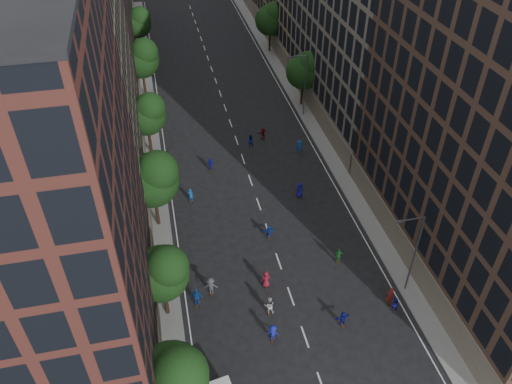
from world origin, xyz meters
TOP-DOWN VIEW (x-y plane):
  - ground at (0.00, 40.00)m, footprint 240.00×240.00m
  - sidewalk_left at (-12.00, 47.50)m, footprint 4.00×105.00m
  - sidewalk_right at (12.00, 47.50)m, footprint 4.00×105.00m
  - bldg_left_a at (-19.00, 11.00)m, footprint 14.00×22.00m
  - bldg_left_b at (-19.00, 35.00)m, footprint 14.00×26.00m
  - bldg_left_c at (-19.00, 58.00)m, footprint 14.00×20.00m
  - tree_left_0 at (-11.01, 3.85)m, footprint 5.20×5.20m
  - tree_left_1 at (-11.02, 13.86)m, footprint 4.80×4.80m
  - tree_left_2 at (-10.99, 25.83)m, footprint 5.60×5.60m
  - tree_left_3 at (-11.02, 39.85)m, footprint 5.00×5.00m
  - tree_left_4 at (-11.00, 55.84)m, footprint 5.40×5.40m
  - tree_left_5 at (-11.02, 71.86)m, footprint 4.80×4.80m
  - tree_right_a at (11.38, 47.85)m, footprint 5.00×5.00m
  - tree_right_b at (11.39, 67.85)m, footprint 5.20×5.20m
  - streetlamp_near at (10.37, 12.00)m, footprint 2.64×0.22m
  - streetlamp_far at (10.37, 45.00)m, footprint 2.64×0.22m
  - skater_2 at (8.50, 10.01)m, footprint 0.90×0.81m
  - skater_3 at (-2.74, 9.38)m, footprint 1.20×0.89m
  - skater_4 at (-8.50, 14.39)m, footprint 1.23×0.81m
  - skater_5 at (3.50, 9.55)m, footprint 1.43×0.58m
  - skater_6 at (-1.96, 15.17)m, footprint 0.92×0.62m
  - skater_7 at (8.50, 10.95)m, footprint 0.75×0.59m
  - skater_8 at (-2.39, 12.14)m, footprint 1.05×0.89m
  - skater_9 at (-7.07, 15.42)m, footprint 1.35×0.94m
  - skater_10 at (5.66, 16.65)m, footprint 1.07×0.58m
  - skater_11 at (-0.17, 21.46)m, footprint 1.46×0.48m
  - skater_12 at (4.82, 27.30)m, footprint 0.91×0.61m
  - skater_13 at (-7.39, 29.08)m, footprint 0.71×0.54m
  - skater_14 at (1.46, 38.61)m, footprint 0.89×0.71m
  - skater_15 at (7.26, 35.77)m, footprint 1.35×0.95m
  - skater_16 at (-4.30, 34.52)m, footprint 1.08×0.61m
  - skater_17 at (3.53, 40.12)m, footprint 1.57×0.90m

SIDE VIEW (x-z plane):
  - ground at x=0.00m, z-range 0.00..0.00m
  - sidewalk_left at x=-12.00m, z-range 0.00..0.15m
  - sidewalk_right at x=12.00m, z-range 0.00..0.15m
  - skater_5 at x=3.50m, z-range 0.00..1.50m
  - skater_2 at x=8.50m, z-range 0.00..1.53m
  - skater_11 at x=-0.17m, z-range 0.00..1.56m
  - skater_17 at x=3.53m, z-range 0.00..1.61m
  - skater_3 at x=-2.74m, z-range 0.00..1.65m
  - skater_10 at x=5.66m, z-range 0.00..1.73m
  - skater_16 at x=-4.30m, z-range 0.00..1.73m
  - skater_13 at x=-7.39m, z-range 0.00..1.73m
  - skater_14 at x=1.46m, z-range 0.00..1.77m
  - skater_7 at x=8.50m, z-range 0.00..1.81m
  - skater_12 at x=4.82m, z-range 0.00..1.84m
  - skater_6 at x=-1.96m, z-range 0.00..1.84m
  - skater_8 at x=-2.39m, z-range 0.00..1.89m
  - skater_15 at x=7.26m, z-range 0.00..1.90m
  - skater_9 at x=-7.07m, z-range 0.00..1.91m
  - skater_4 at x=-8.50m, z-range 0.00..1.94m
  - streetlamp_near at x=10.37m, z-range 0.64..9.70m
  - streetlamp_far at x=10.37m, z-range 0.64..9.70m
  - tree_left_1 at x=-11.02m, z-range 1.45..9.66m
  - tree_right_a at x=11.38m, z-range 1.43..9.83m
  - tree_left_5 at x=-11.02m, z-range 1.51..9.84m
  - tree_left_3 at x=-11.02m, z-range 1.53..10.11m
  - tree_left_0 at x=-11.01m, z-range 1.54..10.37m
  - tree_right_b at x=11.39m, z-range 1.54..10.37m
  - tree_left_4 at x=-11.00m, z-range 1.56..10.63m
  - tree_left_2 at x=-10.99m, z-range 1.63..11.08m
  - bldg_left_c at x=-19.00m, z-range 0.00..28.00m
  - bldg_left_a at x=-19.00m, z-range 0.00..30.00m
  - bldg_left_b at x=-19.00m, z-range 0.00..34.00m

